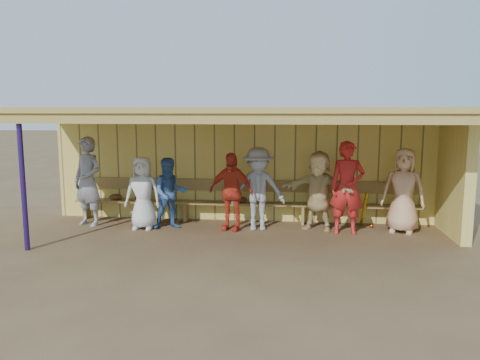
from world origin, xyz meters
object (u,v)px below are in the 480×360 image
object	(u,v)px
player_a	(88,181)
player_e	(258,189)
player_b	(143,193)
player_c	(170,193)
player_h	(403,190)
player_f	(318,191)
player_g	(347,188)
player_d	(231,192)
bench	(244,198)

from	to	relation	value
player_a	player_e	size ratio (longest dim) A/B	1.12
player_b	player_c	world-z (taller)	player_b
player_h	player_a	bearing A→B (deg)	-160.09
player_a	player_b	size ratio (longest dim) A/B	1.26
player_a	player_f	distance (m)	4.86
player_f	player_h	bearing A→B (deg)	19.35
player_b	player_g	distance (m)	4.16
player_d	player_f	world-z (taller)	player_f
player_a	player_d	bearing A→B (deg)	19.99
player_e	bench	xyz separation A→B (m)	(-0.36, 0.63, -0.32)
player_e	player_a	bearing A→B (deg)	172.27
player_e	player_h	distance (m)	2.91
player_h	bench	bearing A→B (deg)	-170.51
player_h	bench	xyz separation A→B (m)	(-3.27, 0.54, -0.33)
player_b	player_h	size ratio (longest dim) A/B	0.88
player_c	player_a	bearing A→B (deg)	154.52
player_d	player_g	distance (m)	2.33
player_b	player_d	distance (m)	1.83
bench	player_f	bearing A→B (deg)	-18.25
player_a	player_f	world-z (taller)	player_a
player_b	player_c	xyz separation A→B (m)	(0.55, 0.10, -0.02)
player_e	player_h	xyz separation A→B (m)	(2.91, 0.08, 0.01)
player_d	player_b	bearing A→B (deg)	-163.26
player_b	player_c	size ratio (longest dim) A/B	1.02
bench	player_d	bearing A→B (deg)	-104.83
player_a	player_e	xyz separation A→B (m)	(3.63, 0.03, -0.10)
player_h	bench	distance (m)	3.33
player_b	player_f	bearing A→B (deg)	5.78
player_b	player_e	distance (m)	2.38
player_e	player_f	world-z (taller)	player_e
player_a	player_b	distance (m)	1.28
player_d	bench	size ratio (longest dim) A/B	0.21
player_e	player_h	size ratio (longest dim) A/B	0.99
player_a	player_f	size ratio (longest dim) A/B	1.16
player_b	player_d	xyz separation A→B (m)	(1.82, 0.11, 0.04)
bench	player_b	bearing A→B (deg)	-157.47
player_a	player_g	bearing A→B (deg)	20.24
player_h	player_g	bearing A→B (deg)	-150.52
player_g	player_d	bearing A→B (deg)	179.70
player_c	player_f	size ratio (longest dim) A/B	0.91
player_b	player_c	bearing A→B (deg)	10.90
player_a	player_g	world-z (taller)	player_a
player_e	bench	distance (m)	0.79
player_f	bench	distance (m)	1.70
player_c	player_f	world-z (taller)	player_f
player_b	player_h	world-z (taller)	player_h
player_d	player_e	size ratio (longest dim) A/B	0.94
player_f	player_g	xyz separation A→B (m)	(0.55, -0.23, 0.11)
player_g	player_h	distance (m)	1.16
player_c	bench	distance (m)	1.65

